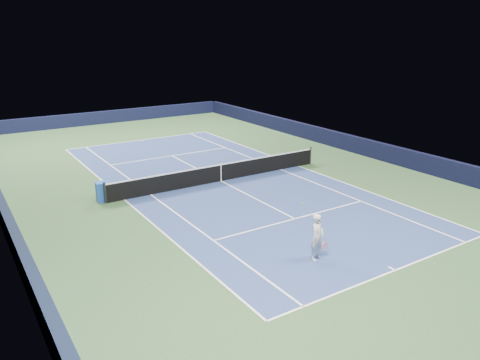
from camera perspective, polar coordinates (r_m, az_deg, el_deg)
ground at (r=25.70m, az=-2.33°, el=-0.14°), size 40.00×40.00×0.00m
wall_far at (r=43.38m, az=-15.85°, el=7.39°), size 22.00×0.35×1.10m
wall_right at (r=32.18m, az=14.55°, el=4.02°), size 0.35×40.00×1.10m
wall_left at (r=22.42m, az=-26.98°, el=-3.41°), size 0.35×40.00×1.10m
court_surface at (r=25.70m, az=-2.33°, el=-0.13°), size 10.97×23.77×0.01m
baseline_far at (r=36.10m, az=-11.97°, el=4.79°), size 10.97×0.08×0.00m
baseline_near at (r=17.31m, az=18.41°, el=-10.40°), size 10.97×0.08×0.00m
sideline_doubles_right at (r=28.73m, az=7.14°, el=1.71°), size 0.08×23.77×0.00m
sideline_doubles_left at (r=23.57m, az=-13.91°, el=-2.34°), size 0.08×23.77×0.00m
sideline_singles_right at (r=27.90m, az=4.97°, el=1.29°), size 0.08×23.77×0.00m
sideline_singles_left at (r=24.00m, az=-10.83°, el=-1.76°), size 0.08×23.77×0.00m
service_line_far at (r=31.17m, az=-8.31°, el=2.94°), size 8.23×0.08×0.00m
service_line_near at (r=20.76m, az=6.70°, el=-4.72°), size 8.23×0.08×0.00m
center_service_line at (r=25.70m, az=-2.33°, el=-0.12°), size 0.08×12.80×0.00m
center_mark_far at (r=35.97m, az=-11.89°, el=4.75°), size 0.08×0.30×0.00m
center_mark_near at (r=17.39m, az=18.02°, el=-10.22°), size 0.08×0.30×0.00m
tennis_net at (r=25.55m, az=-2.34°, el=0.94°), size 12.90×0.10×1.07m
sponsor_cube at (r=23.51m, az=-16.39°, el=-1.37°), size 0.67×0.62×0.97m
tennis_player at (r=17.06m, az=9.42°, el=-6.88°), size 0.84×1.34×1.84m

